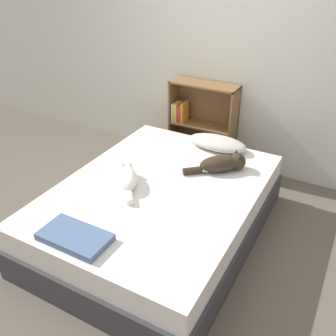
{
  "coord_description": "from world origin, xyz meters",
  "views": [
    {
      "loc": [
        1.3,
        -2.2,
        2.16
      ],
      "look_at": [
        0.0,
        0.16,
        0.58
      ],
      "focal_mm": 40.0,
      "sensor_mm": 36.0,
      "label": 1
    }
  ],
  "objects_px": {
    "cat_light": "(128,177)",
    "bookshelf": "(202,122)",
    "pillow": "(217,143)",
    "cat_dark": "(223,163)",
    "bed": "(159,211)"
  },
  "relations": [
    {
      "from": "bed",
      "to": "pillow",
      "type": "distance_m",
      "value": 0.93
    },
    {
      "from": "cat_light",
      "to": "bookshelf",
      "type": "distance_m",
      "value": 1.45
    },
    {
      "from": "cat_light",
      "to": "bookshelf",
      "type": "relative_size",
      "value": 0.45
    },
    {
      "from": "bed",
      "to": "pillow",
      "type": "height_order",
      "value": "pillow"
    },
    {
      "from": "cat_dark",
      "to": "bookshelf",
      "type": "distance_m",
      "value": 1.05
    },
    {
      "from": "cat_light",
      "to": "cat_dark",
      "type": "height_order",
      "value": "cat_dark"
    },
    {
      "from": "pillow",
      "to": "bookshelf",
      "type": "bearing_deg",
      "value": 127.91
    },
    {
      "from": "cat_light",
      "to": "pillow",
      "type": "bearing_deg",
      "value": -60.49
    },
    {
      "from": "pillow",
      "to": "cat_light",
      "type": "height_order",
      "value": "cat_light"
    },
    {
      "from": "pillow",
      "to": "cat_dark",
      "type": "distance_m",
      "value": 0.42
    },
    {
      "from": "pillow",
      "to": "bookshelf",
      "type": "xyz_separation_m",
      "value": [
        -0.39,
        0.5,
        -0.05
      ]
    },
    {
      "from": "cat_light",
      "to": "cat_dark",
      "type": "relative_size",
      "value": 0.91
    },
    {
      "from": "pillow",
      "to": "cat_light",
      "type": "bearing_deg",
      "value": -112.79
    },
    {
      "from": "cat_dark",
      "to": "bookshelf",
      "type": "relative_size",
      "value": 0.49
    },
    {
      "from": "cat_light",
      "to": "bookshelf",
      "type": "bearing_deg",
      "value": -38.05
    }
  ]
}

